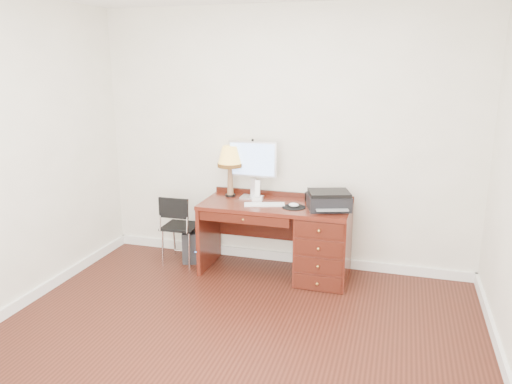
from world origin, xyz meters
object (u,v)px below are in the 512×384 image
(leg_lamp, at_px, (230,160))
(printer, at_px, (329,200))
(chair, at_px, (178,223))
(monitor, at_px, (253,162))
(phone, at_px, (258,195))
(desk, at_px, (306,238))
(equipment_box, at_px, (197,245))

(leg_lamp, bearing_deg, printer, -9.73)
(chair, bearing_deg, monitor, 14.78)
(phone, bearing_deg, desk, -11.90)
(phone, height_order, chair, phone)
(monitor, bearing_deg, equipment_box, -172.30)
(monitor, relative_size, printer, 1.25)
(desk, bearing_deg, chair, -177.92)
(chair, distance_m, equipment_box, 0.36)
(chair, relative_size, equipment_box, 2.22)
(desk, relative_size, chair, 1.96)
(printer, bearing_deg, desk, 152.15)
(phone, bearing_deg, leg_lamp, 157.68)
(monitor, xyz_separation_m, equipment_box, (-0.62, -0.08, -0.95))
(printer, distance_m, chair, 1.65)
(leg_lamp, relative_size, phone, 2.51)
(printer, bearing_deg, leg_lamp, 151.74)
(desk, bearing_deg, phone, 174.25)
(printer, xyz_separation_m, chair, (-1.60, -0.01, -0.37))
(equipment_box, bearing_deg, chair, -152.42)
(desk, xyz_separation_m, chair, (-1.39, -0.05, 0.05))
(desk, distance_m, monitor, 0.96)
(desk, xyz_separation_m, phone, (-0.53, 0.05, 0.40))
(equipment_box, bearing_deg, phone, -20.95)
(desk, xyz_separation_m, printer, (0.22, -0.04, 0.42))
(monitor, relative_size, phone, 2.78)
(desk, xyz_separation_m, equipment_box, (-1.24, 0.10, -0.24))
(leg_lamp, xyz_separation_m, equipment_box, (-0.38, -0.05, -0.97))
(monitor, height_order, leg_lamp, monitor)
(printer, relative_size, chair, 0.62)
(desk, relative_size, equipment_box, 4.34)
(monitor, height_order, printer, monitor)
(printer, xyz_separation_m, leg_lamp, (-1.08, 0.18, 0.31))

